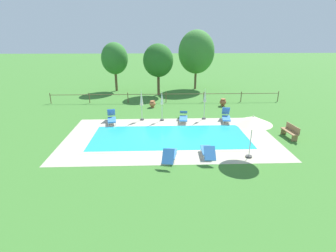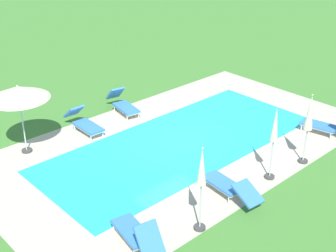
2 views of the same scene
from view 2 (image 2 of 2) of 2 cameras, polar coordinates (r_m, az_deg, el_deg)
The scene contains 13 objects.
ground_plane at distance 16.74m, azimuth 1.48°, elevation -2.11°, with size 160.00×160.00×0.00m, color #3D752D.
pool_deck_paving at distance 16.73m, azimuth 1.48°, elevation -2.10°, with size 13.91×7.88×0.01m, color #B2A893.
swimming_pool_water at distance 16.73m, azimuth 1.48°, elevation -2.10°, with size 10.36×4.33×0.01m, color #23A8C1.
pool_coping_rim at distance 16.73m, azimuth 1.48°, elevation -2.09°, with size 10.84×4.81×0.01m.
sun_lounger_north_near_steps at distance 11.98m, azimuth -3.80°, elevation -12.93°, with size 0.93×1.90×1.01m.
sun_lounger_north_mid at distance 19.03m, azimuth -5.50°, elevation 2.72°, with size 0.94×2.00×0.93m.
sun_lounger_north_far at distance 13.86m, azimuth 7.49°, elevation -7.27°, with size 0.82×2.12×0.72m.
sun_lounger_north_end at distance 17.67m, azimuth -10.17°, elevation 0.45°, with size 0.66×1.98×0.88m.
sun_lounger_south_near_corner at distance 18.11m, azimuth 18.69°, elevation 0.11°, with size 0.94×1.96×0.97m.
patio_umbrella_open_foreground at distance 16.01m, azimuth -17.76°, elevation 3.86°, with size 2.03×2.03×2.45m.
patio_umbrella_closed_row_west at distance 15.48m, azimuth 16.80°, elevation 1.03°, with size 0.32×0.32×2.43m.
patio_umbrella_closed_row_mid_west at distance 14.32m, azimuth 12.82°, elevation -0.66°, with size 0.32×0.32×2.47m.
patio_umbrella_closed_row_centre at distance 11.80m, azimuth 4.10°, elevation -6.00°, with size 0.32×0.32×2.48m.
Camera 2 is at (10.32, 10.50, 7.97)m, focal length 50.14 mm.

